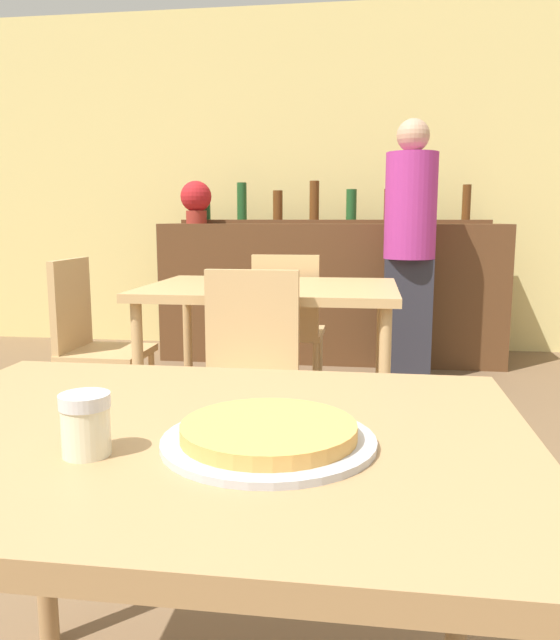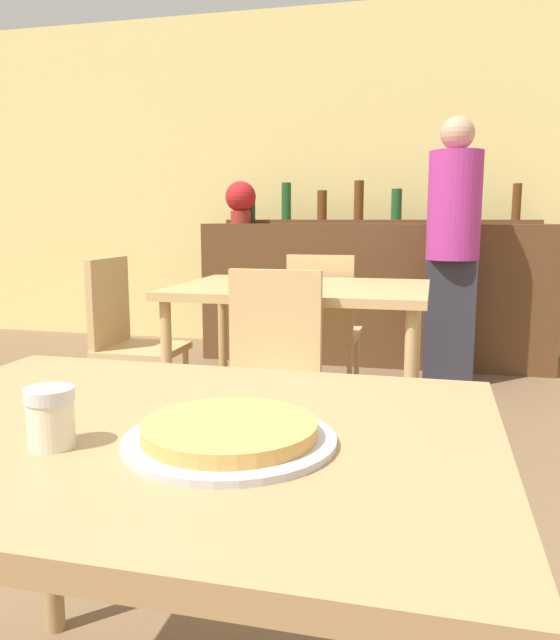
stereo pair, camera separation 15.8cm
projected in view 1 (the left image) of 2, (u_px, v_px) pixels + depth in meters
wall_back at (336, 181)px, 5.21m from camera, size 8.00×0.05×2.80m
dining_table_near at (196, 470)px, 1.08m from camera, size 1.14×0.87×0.74m
dining_table_far at (271, 301)px, 3.01m from camera, size 1.19×0.89×0.78m
bar_counter at (330, 292)px, 4.86m from camera, size 2.60×0.56×1.05m
bar_back_shelf at (335, 214)px, 4.89m from camera, size 2.39×0.24×0.33m
chair_far_side_front at (248, 371)px, 2.44m from camera, size 0.40×0.40×0.89m
chair_far_side_back at (288, 321)px, 3.64m from camera, size 0.40×0.40×0.89m
chair_far_side_left at (91, 336)px, 3.17m from camera, size 0.40×0.40×0.89m
pizza_tray at (269, 435)px, 0.99m from camera, size 0.34×0.34×0.04m
cheese_shaker at (86, 424)px, 0.94m from camera, size 0.08×0.08×0.10m
person_standing at (410, 242)px, 4.14m from camera, size 0.34×0.34×1.73m
potted_plant at (196, 200)px, 4.84m from camera, size 0.24×0.24×0.33m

